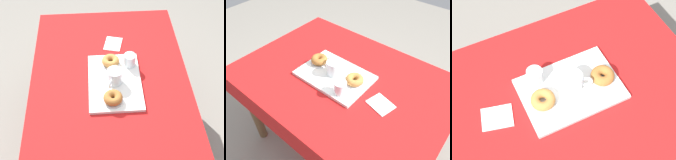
{
  "view_description": "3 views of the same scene",
  "coord_description": "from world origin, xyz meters",
  "views": [
    {
      "loc": [
        1.18,
        -0.07,
        2.04
      ],
      "look_at": [
        0.05,
        0.01,
        0.76
      ],
      "focal_mm": 48.3,
      "sensor_mm": 36.0,
      "label": 1
    },
    {
      "loc": [
        -0.61,
        0.78,
        1.63
      ],
      "look_at": [
        -0.01,
        0.05,
        0.74
      ],
      "focal_mm": 35.55,
      "sensor_mm": 36.0,
      "label": 2
    },
    {
      "loc": [
        -0.3,
        -0.61,
        1.94
      ],
      "look_at": [
        0.03,
        0.06,
        0.76
      ],
      "focal_mm": 51.83,
      "sensor_mm": 36.0,
      "label": 3
    }
  ],
  "objects": [
    {
      "name": "ground_plane",
      "position": [
        0.0,
        0.0,
        0.0
      ],
      "size": [
        6.0,
        6.0,
        0.0
      ],
      "primitive_type": "plane",
      "color": "gray"
    },
    {
      "name": "dining_table",
      "position": [
        0.0,
        0.0,
        0.63
      ],
      "size": [
        1.29,
        0.93,
        0.72
      ],
      "color": "red",
      "rests_on": "ground"
    },
    {
      "name": "serving_tray",
      "position": [
        0.04,
        0.03,
        0.73
      ],
      "size": [
        0.43,
        0.3,
        0.02
      ],
      "primitive_type": "cube",
      "color": "white",
      "rests_on": "dining_table"
    },
    {
      "name": "tea_mug_left",
      "position": [
        0.05,
        0.02,
        0.79
      ],
      "size": [
        0.13,
        0.09,
        0.09
      ],
      "color": "white",
      "rests_on": "serving_tray"
    },
    {
      "name": "water_glass_near",
      "position": [
        -0.08,
        0.12,
        0.78
      ],
      "size": [
        0.07,
        0.07,
        0.08
      ],
      "color": "white",
      "rests_on": "serving_tray"
    },
    {
      "name": "donut_plate_left",
      "position": [
        0.18,
        0.01,
        0.75
      ],
      "size": [
        0.11,
        0.11,
        0.01
      ],
      "primitive_type": "cylinder",
      "color": "silver",
      "rests_on": "serving_tray"
    },
    {
      "name": "sugar_donut_left",
      "position": [
        0.18,
        0.01,
        0.77
      ],
      "size": [
        0.1,
        0.1,
        0.04
      ],
      "primitive_type": "torus",
      "color": "#A3662D",
      "rests_on": "donut_plate_left"
    },
    {
      "name": "donut_plate_right",
      "position": [
        -0.1,
        0.01,
        0.75
      ],
      "size": [
        0.11,
        0.11,
        0.01
      ],
      "primitive_type": "cylinder",
      "color": "silver",
      "rests_on": "serving_tray"
    },
    {
      "name": "sugar_donut_right",
      "position": [
        -0.1,
        0.01,
        0.77
      ],
      "size": [
        0.1,
        0.1,
        0.04
      ],
      "primitive_type": "torus",
      "color": "#BC7F3D",
      "rests_on": "donut_plate_right"
    },
    {
      "name": "paper_napkin",
      "position": [
        -0.29,
        0.04,
        0.73
      ],
      "size": [
        0.15,
        0.13,
        0.01
      ],
      "primitive_type": "cube",
      "rotation": [
        0.0,
        0.0,
        -0.24
      ],
      "color": "white",
      "rests_on": "dining_table"
    }
  ]
}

